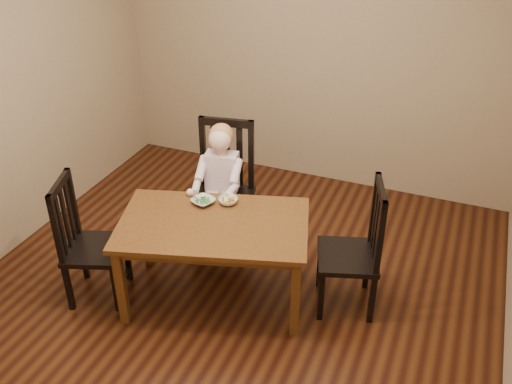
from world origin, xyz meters
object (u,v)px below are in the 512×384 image
at_px(chair_left, 87,243).
at_px(bowl_peas, 203,201).
at_px(toddler, 221,176).
at_px(dining_table, 214,232).
at_px(bowl_veg, 228,201).
at_px(chair_right, 355,250).
at_px(chair_child, 224,189).

bearing_deg(chair_left, bowl_peas, 107.07).
relative_size(toddler, bowl_peas, 3.62).
bearing_deg(dining_table, chair_left, -159.96).
bearing_deg(bowl_veg, toddler, 121.96).
height_order(chair_right, toddler, chair_right).
distance_m(chair_right, bowl_peas, 1.19).
distance_m(toddler, bowl_veg, 0.41).
bearing_deg(chair_child, bowl_veg, 109.23).
height_order(toddler, bowl_veg, toddler).
bearing_deg(bowl_veg, bowl_peas, -156.84).
relative_size(chair_child, bowl_peas, 6.73).
bearing_deg(bowl_peas, chair_left, -143.33).
xyz_separation_m(dining_table, toddler, (-0.23, 0.63, 0.09)).
bearing_deg(bowl_veg, chair_right, 1.57).
xyz_separation_m(toddler, bowl_veg, (0.22, -0.35, 0.02)).
bearing_deg(chair_right, toddler, 57.37).
distance_m(chair_left, bowl_peas, 0.91).
relative_size(chair_child, bowl_veg, 7.55).
height_order(toddler, bowl_peas, toddler).
bearing_deg(dining_table, toddler, 109.75).
bearing_deg(toddler, bowl_veg, 111.81).
relative_size(toddler, bowl_veg, 4.06).
distance_m(chair_left, chair_right, 1.98).
relative_size(bowl_peas, bowl_veg, 1.12).
relative_size(chair_left, toddler, 1.67).
height_order(chair_child, bowl_veg, chair_child).
relative_size(chair_left, bowl_veg, 6.76).
relative_size(chair_child, chair_left, 1.12).
xyz_separation_m(dining_table, bowl_veg, (-0.01, 0.28, 0.10)).
bearing_deg(chair_left, bowl_veg, 104.71).
height_order(chair_left, bowl_veg, chair_left).
xyz_separation_m(chair_child, bowl_veg, (0.23, -0.41, 0.17)).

